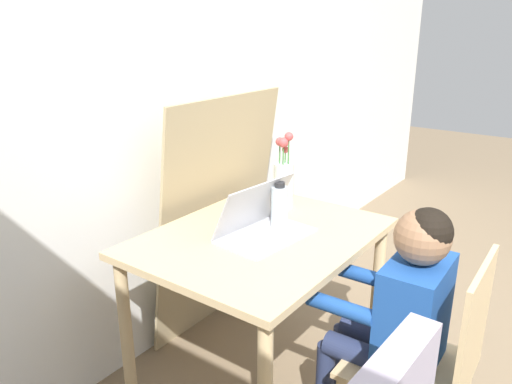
{
  "coord_description": "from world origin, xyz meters",
  "views": [
    {
      "loc": [
        -1.81,
        0.5,
        1.57
      ],
      "look_at": [
        -0.31,
        1.6,
        0.94
      ],
      "focal_mm": 35.0,
      "sensor_mm": 36.0,
      "label": 1
    }
  ],
  "objects": [
    {
      "name": "flower_vase",
      "position": [
        0.02,
        1.68,
        0.89
      ],
      "size": [
        0.09,
        0.09,
        0.35
      ],
      "color": "silver",
      "rests_on": "dining_table"
    },
    {
      "name": "cardboard_panel",
      "position": [
        0.02,
        2.08,
        0.62
      ],
      "size": [
        0.82,
        0.19,
        1.25
      ],
      "color": "tan",
      "rests_on": "ground_plane"
    },
    {
      "name": "chair_occupied",
      "position": [
        -0.32,
        0.86,
        0.45
      ],
      "size": [
        0.41,
        0.41,
        0.87
      ],
      "rotation": [
        0.0,
        0.0,
        3.17
      ],
      "color": "#D6B784",
      "rests_on": "ground_plane"
    },
    {
      "name": "water_bottle",
      "position": [
        -0.22,
        1.54,
        0.85
      ],
      "size": [
        0.07,
        0.07,
        0.21
      ],
      "color": "silver",
      "rests_on": "dining_table"
    },
    {
      "name": "person_seated",
      "position": [
        -0.32,
        0.98,
        0.64
      ],
      "size": [
        0.32,
        0.43,
        1.02
      ],
      "rotation": [
        0.0,
        0.0,
        3.17
      ],
      "color": "#1E4C9E",
      "rests_on": "ground_plane"
    },
    {
      "name": "dining_table",
      "position": [
        -0.3,
        1.58,
        0.65
      ],
      "size": [
        0.99,
        0.78,
        0.76
      ],
      "color": "#D6B784",
      "rests_on": "ground_plane"
    },
    {
      "name": "laptop",
      "position": [
        -0.31,
        1.57,
        0.81
      ],
      "size": [
        0.4,
        0.27,
        0.22
      ],
      "rotation": [
        0.0,
        0.0,
        -0.1
      ],
      "color": "#B2B2B7",
      "rests_on": "dining_table"
    },
    {
      "name": "wall_back",
      "position": [
        0.0,
        2.23,
        1.25
      ],
      "size": [
        6.4,
        0.05,
        2.5
      ],
      "color": "white",
      "rests_on": "ground_plane"
    }
  ]
}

